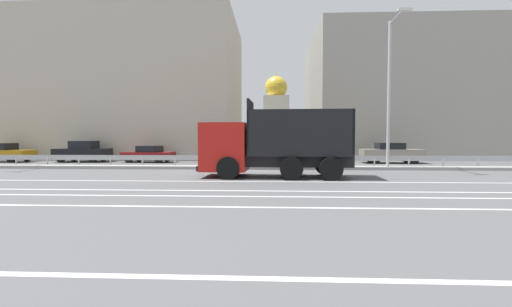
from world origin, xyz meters
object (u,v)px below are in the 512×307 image
at_px(parked_car_5, 308,154).
at_px(parked_car_1, 1,153).
at_px(dump_truck, 257,149).
at_px(parked_car_3, 149,154).
at_px(median_road_sign, 317,148).
at_px(parked_car_6, 391,153).
at_px(street_lamp_1, 390,86).
at_px(parked_car_2, 83,152).
at_px(church_tower, 276,115).
at_px(parked_car_4, 233,153).

bearing_deg(parked_car_5, parked_car_1, 85.80).
xyz_separation_m(dump_truck, parked_car_3, (-8.76, 9.46, -0.68)).
distance_m(parked_car_3, parked_car_5, 12.18).
bearing_deg(parked_car_3, median_road_sign, -108.76).
relative_size(parked_car_3, parked_car_6, 0.88).
height_order(median_road_sign, street_lamp_1, street_lamp_1).
height_order(parked_car_2, parked_car_6, parked_car_2).
xyz_separation_m(parked_car_3, parked_car_6, (18.40, -0.05, 0.11)).
bearing_deg(parked_car_6, parked_car_1, -87.63).
relative_size(parked_car_1, church_tower, 0.40).
relative_size(street_lamp_1, parked_car_2, 2.18).
height_order(dump_truck, parked_car_2, dump_truck).
xyz_separation_m(median_road_sign, parked_car_2, (-17.47, 5.40, -0.49)).
bearing_deg(parked_car_4, parked_car_3, 93.99).
height_order(street_lamp_1, parked_car_5, street_lamp_1).
height_order(median_road_sign, parked_car_5, median_road_sign).
relative_size(street_lamp_1, parked_car_5, 1.86).
height_order(dump_truck, church_tower, church_tower).
distance_m(dump_truck, parked_car_3, 12.92).
bearing_deg(parked_car_1, street_lamp_1, 80.71).
relative_size(street_lamp_1, church_tower, 0.75).
bearing_deg(parked_car_1, parked_car_6, 92.10).
height_order(parked_car_2, parked_car_5, parked_car_2).
relative_size(street_lamp_1, parked_car_6, 1.94).
bearing_deg(church_tower, parked_car_2, -123.29).
distance_m(parked_car_1, parked_car_3, 11.63).
bearing_deg(dump_truck, parked_car_2, 58.04).
bearing_deg(dump_truck, parked_car_6, -43.33).
distance_m(median_road_sign, parked_car_6, 8.12).
height_order(parked_car_1, church_tower, church_tower).
bearing_deg(parked_car_2, parked_car_1, 90.74).
bearing_deg(church_tower, parked_car_4, -98.69).
relative_size(parked_car_1, parked_car_5, 1.01).
height_order(parked_car_2, parked_car_3, parked_car_2).
bearing_deg(parked_car_3, church_tower, -18.62).
bearing_deg(parked_car_5, parked_car_2, 84.59).
distance_m(median_road_sign, street_lamp_1, 5.45).
bearing_deg(median_road_sign, street_lamp_1, -5.45).
height_order(parked_car_3, parked_car_6, parked_car_6).
bearing_deg(church_tower, dump_truck, -92.37).
xyz_separation_m(parked_car_3, parked_car_4, (6.53, -0.03, 0.08)).
distance_m(median_road_sign, parked_car_2, 18.29).
height_order(parked_car_4, church_tower, church_tower).
relative_size(parked_car_4, church_tower, 0.43).
relative_size(parked_car_4, parked_car_5, 1.07).
relative_size(street_lamp_1, parked_car_3, 2.20).
relative_size(parked_car_5, parked_car_6, 1.04).
relative_size(median_road_sign, parked_car_4, 0.49).
xyz_separation_m(dump_truck, parked_car_2, (-14.01, 9.56, -0.53)).
bearing_deg(parked_car_5, parked_car_4, 82.38).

